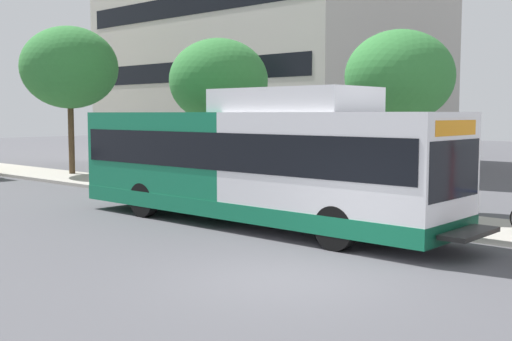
{
  "coord_description": "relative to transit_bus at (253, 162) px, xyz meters",
  "views": [
    {
      "loc": [
        -8.76,
        -7.16,
        3.02
      ],
      "look_at": [
        2.89,
        3.35,
        1.6
      ],
      "focal_mm": 44.41,
      "sensor_mm": 36.0,
      "label": 1
    }
  ],
  "objects": [
    {
      "name": "ground_plane",
      "position": [
        -3.77,
        3.73,
        -1.7
      ],
      "size": [
        120.0,
        120.0,
        0.0
      ],
      "primitive_type": "plane",
      "color": "#4C4C51"
    },
    {
      "name": "street_tree_near_stop",
      "position": [
        4.36,
        -1.92,
        2.39
      ],
      "size": [
        3.23,
        3.23,
        5.35
      ],
      "color": "#4C3823",
      "rests_on": "sidewalk_curb"
    },
    {
      "name": "street_tree_far_block",
      "position": [
        4.0,
        15.39,
        3.47
      ],
      "size": [
        4.55,
        4.55,
        6.98
      ],
      "color": "#4C3823",
      "rests_on": "sidewalk_curb"
    },
    {
      "name": "lattice_comm_tower",
      "position": [
        20.05,
        31.65,
        5.57
      ],
      "size": [
        1.1,
        1.1,
        22.42
      ],
      "color": "#B7B7BC",
      "rests_on": "ground"
    },
    {
      "name": "transit_bus",
      "position": [
        0.0,
        0.0,
        0.0
      ],
      "size": [
        2.58,
        12.25,
        3.65
      ],
      "color": "white",
      "rests_on": "ground"
    },
    {
      "name": "street_tree_mid_block",
      "position": [
        4.21,
        5.56,
        2.52
      ],
      "size": [
        3.69,
        3.69,
        5.66
      ],
      "color": "#4C3823",
      "rests_on": "sidewalk_curb"
    },
    {
      "name": "sidewalk_curb",
      "position": [
        3.23,
        1.73,
        -1.63
      ],
      "size": [
        3.0,
        56.0,
        0.14
      ],
      "primitive_type": "cube",
      "color": "#A8A399",
      "rests_on": "ground"
    }
  ]
}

